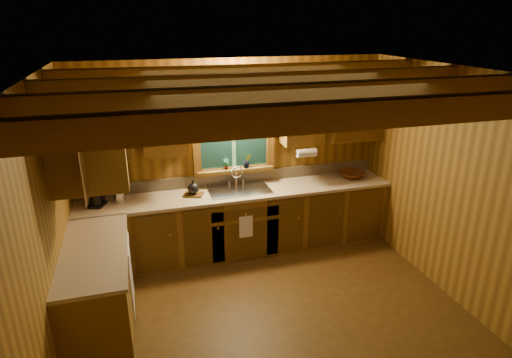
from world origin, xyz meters
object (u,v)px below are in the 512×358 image
Objects in this scene: sink at (239,193)px; wicker_basket at (351,175)px; cutting_board at (194,195)px; coffee_maker at (96,193)px.

wicker_basket is (1.68, 0.04, 0.09)m from sink.
wicker_basket reaches higher than cutting_board.
sink is 2.26× the size of wicker_basket.
cutting_board is 0.68× the size of wicker_basket.
sink is 3.31× the size of cutting_board.
cutting_board is at bearing 18.98° from coffee_maker.
coffee_maker is (-1.80, 0.03, 0.20)m from sink.
wicker_basket is at bearing 1.22° from sink.
coffee_maker is at bearing 179.18° from sink.
sink is 0.62m from cutting_board.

